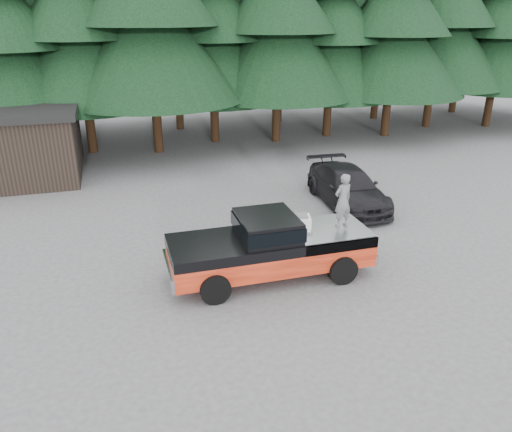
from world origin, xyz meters
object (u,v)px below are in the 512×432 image
object	(u,v)px
pickup_truck	(270,255)
parked_car	(347,187)
air_compressor	(299,224)
man_on_bed	(343,201)

from	to	relation	value
pickup_truck	parked_car	bearing A→B (deg)	44.72
air_compressor	man_on_bed	xyz separation A→B (m)	(1.32, -0.04, 0.60)
pickup_truck	air_compressor	size ratio (longest dim) A/B	9.55
air_compressor	man_on_bed	world-z (taller)	man_on_bed
man_on_bed	parked_car	size ratio (longest dim) A/B	0.32
air_compressor	pickup_truck	bearing A→B (deg)	-165.27
air_compressor	parked_car	world-z (taller)	air_compressor
air_compressor	parked_car	distance (m)	6.15
parked_car	man_on_bed	bearing A→B (deg)	-116.16
man_on_bed	parked_car	xyz separation A→B (m)	(2.57, 4.74, -1.41)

